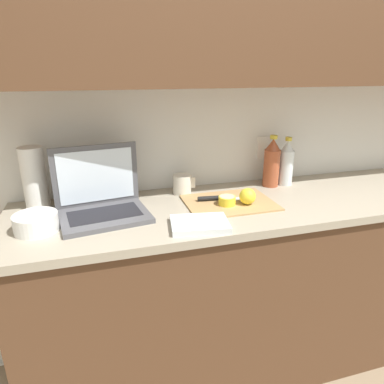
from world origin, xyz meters
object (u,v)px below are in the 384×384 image
object	(u,v)px
paper_towel_roll	(34,178)
cutting_board	(229,203)
lemon_half_cut	(227,200)
bowl_white	(36,223)
lemon_whole_beside	(248,196)
knife	(216,198)
measuring_cup	(182,184)
bottle_green_soda	(286,163)
laptop	(101,199)
bottle_oil_tall	(272,163)

from	to	relation	value
paper_towel_roll	cutting_board	bearing A→B (deg)	-12.91
lemon_half_cut	paper_towel_roll	world-z (taller)	paper_towel_roll
lemon_half_cut	bowl_white	bearing A→B (deg)	-177.67
lemon_whole_beside	bowl_white	world-z (taller)	lemon_whole_beside
knife	measuring_cup	distance (m)	0.20
measuring_cup	paper_towel_roll	world-z (taller)	paper_towel_roll
lemon_half_cut	bottle_green_soda	distance (m)	0.47
bowl_white	paper_towel_roll	size ratio (longest dim) A/B	0.59
laptop	knife	distance (m)	0.51
lemon_whole_beside	measuring_cup	xyz separation A→B (m)	(-0.24, 0.24, 0.00)
lemon_whole_beside	measuring_cup	size ratio (longest dim) A/B	0.67
lemon_whole_beside	bowl_white	size ratio (longest dim) A/B	0.46
bowl_white	paper_towel_roll	world-z (taller)	paper_towel_roll
lemon_half_cut	bottle_oil_tall	bearing A→B (deg)	32.58
laptop	bowl_white	size ratio (longest dim) A/B	2.41
laptop	bottle_oil_tall	world-z (taller)	laptop
cutting_board	paper_towel_roll	xyz separation A→B (m)	(-0.83, 0.19, 0.13)
bottle_oil_tall	bowl_white	size ratio (longest dim) A/B	1.65
knife	lemon_half_cut	xyz separation A→B (m)	(0.03, -0.06, 0.01)
knife	bowl_white	distance (m)	0.76
measuring_cup	lemon_whole_beside	bearing A→B (deg)	-45.28
lemon_half_cut	bottle_green_soda	xyz separation A→B (m)	(0.41, 0.21, 0.09)
bottle_oil_tall	paper_towel_roll	xyz separation A→B (m)	(-1.13, 0.01, 0.01)
bowl_white	paper_towel_roll	xyz separation A→B (m)	(-0.02, 0.25, 0.10)
bottle_green_soda	measuring_cup	bearing A→B (deg)	178.60
cutting_board	bottle_oil_tall	size ratio (longest dim) A/B	1.49
laptop	cutting_board	bearing A→B (deg)	-12.36
knife	bottle_green_soda	xyz separation A→B (m)	(0.44, 0.14, 0.10)
bottle_oil_tall	measuring_cup	xyz separation A→B (m)	(-0.47, 0.01, -0.07)
bottle_oil_tall	knife	bearing A→B (deg)	-157.91
lemon_half_cut	bowl_white	size ratio (longest dim) A/B	0.47
measuring_cup	lemon_half_cut	bearing A→B (deg)	-56.34
lemon_whole_beside	paper_towel_roll	size ratio (longest dim) A/B	0.27
lemon_whole_beside	bottle_green_soda	size ratio (longest dim) A/B	0.29
lemon_whole_beside	measuring_cup	world-z (taller)	measuring_cup
knife	paper_towel_roll	distance (m)	0.80
bottle_green_soda	measuring_cup	size ratio (longest dim) A/B	2.28
laptop	lemon_half_cut	distance (m)	0.54
lemon_whole_beside	bowl_white	distance (m)	0.87
lemon_half_cut	measuring_cup	bearing A→B (deg)	123.66
cutting_board	bottle_green_soda	distance (m)	0.44
bottle_green_soda	measuring_cup	xyz separation A→B (m)	(-0.56, 0.01, -0.07)
laptop	bowl_white	bearing A→B (deg)	-166.30
cutting_board	bottle_green_soda	size ratio (longest dim) A/B	1.57
bottle_green_soda	bottle_oil_tall	size ratio (longest dim) A/B	0.95
lemon_half_cut	measuring_cup	xyz separation A→B (m)	(-0.15, 0.22, 0.02)
paper_towel_roll	knife	bearing A→B (deg)	-11.24
bottle_green_soda	paper_towel_roll	distance (m)	1.21
cutting_board	lemon_whole_beside	distance (m)	0.09
lemon_half_cut	measuring_cup	distance (m)	0.27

